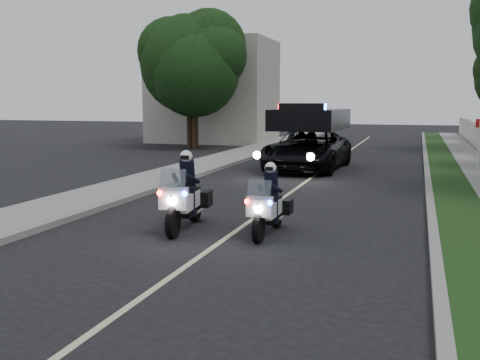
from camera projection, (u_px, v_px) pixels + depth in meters
name	position (u px, v px, depth m)	size (l,w,h in m)	color
ground	(229.00, 236.00, 11.73)	(120.00, 120.00, 0.00)	black
curb_right	(428.00, 179.00, 19.91)	(0.20, 60.00, 0.15)	gray
grass_verge	(449.00, 179.00, 19.70)	(1.20, 60.00, 0.16)	#193814
curb_left	(213.00, 170.00, 22.39)	(0.20, 60.00, 0.15)	gray
sidewalk_left	(188.00, 169.00, 22.72)	(2.00, 60.00, 0.16)	gray
building_far	(214.00, 91.00, 38.78)	(8.00, 6.00, 7.00)	#A8A396
lane_marking	(314.00, 176.00, 21.16)	(0.12, 50.00, 0.01)	#BFB78C
police_moto_left	(185.00, 229.00, 12.39)	(0.72, 2.06, 1.75)	silver
police_moto_right	(268.00, 234.00, 11.88)	(0.64, 1.82, 1.54)	silver
police_suv	(308.00, 169.00, 23.21)	(2.80, 6.05, 2.94)	black
bicycle	(292.00, 154.00, 29.92)	(0.62, 1.77, 0.93)	black
cyclist	(292.00, 154.00, 29.92)	(0.61, 0.41, 1.70)	black
sign_post	(477.00, 173.00, 21.98)	(0.35, 0.35, 2.20)	#A8260C
tree_left_near	(195.00, 149.00, 32.92)	(5.25, 5.25, 8.75)	#163812
tree_left_far	(190.00, 148.00, 33.61)	(5.83, 5.83, 9.72)	#163511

